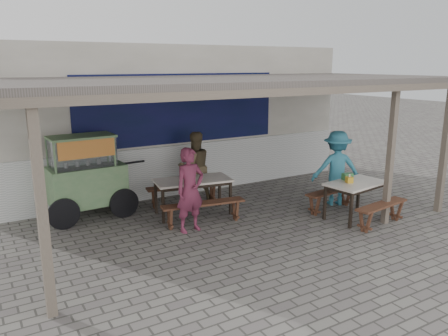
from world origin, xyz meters
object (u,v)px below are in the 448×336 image
patron_wall_side (195,167)px  bench_right_wall (331,195)px  table_right (356,186)px  patron_right_table (336,168)px  bench_left_street (204,208)px  condiment_jar (201,174)px  table_left (193,183)px  patron_street_side (190,190)px  bench_right_street (381,210)px  tissue_box (349,180)px  bench_left_wall (184,190)px  donation_box (347,177)px  condiment_bowl (187,177)px  vendor_cart (86,174)px

patron_wall_side → bench_right_wall: bearing=139.7°
table_right → patron_right_table: 0.93m
bench_left_street → table_right: 3.10m
condiment_jar → bench_left_street: bearing=-114.8°
table_left → patron_street_side: patron_street_side is taller
bench_right_street → tissue_box: tissue_box is taller
bench_left_wall → donation_box: (2.61, -2.30, 0.47)m
patron_street_side → condiment_bowl: 1.04m
bench_right_wall → vendor_cart: 5.10m
patron_street_side → bench_left_street: bearing=17.0°
condiment_jar → patron_wall_side: bearing=74.0°
table_left → bench_left_wall: size_ratio=0.98×
patron_wall_side → bench_left_street: bearing=72.5°
table_left → condiment_bowl: 0.19m
table_right → patron_right_table: bearing=62.8°
table_right → condiment_jar: condiment_jar is taller
table_left → condiment_bowl: (-0.07, 0.14, 0.10)m
tissue_box → donation_box: 0.23m
vendor_cart → patron_right_table: (4.97, -1.90, -0.10)m
bench_right_street → patron_wall_side: patron_wall_side is taller
table_left → bench_left_wall: 0.75m
patron_wall_side → bench_right_street: bearing=129.0°
bench_right_wall → condiment_bowl: condiment_bowl is taller
bench_left_wall → patron_right_table: 3.41m
bench_right_wall → condiment_jar: condiment_jar is taller
patron_wall_side → bench_left_wall: bearing=26.9°
bench_right_wall → table_right: bearing=-90.0°
patron_wall_side → table_right: bearing=133.6°
bench_right_wall → bench_right_street: bearing=-90.0°
donation_box → condiment_bowl: donation_box is taller
table_left → patron_right_table: (3.03, -1.01, 0.15)m
tissue_box → bench_right_wall: bearing=83.0°
tissue_box → condiment_bowl: (-2.65, 1.97, -0.03)m
patron_wall_side → condiment_bowl: 0.86m
condiment_bowl → bench_right_wall: bearing=-27.6°
patron_wall_side → tissue_box: patron_wall_side is taller
bench_right_wall → condiment_bowl: 3.09m
patron_right_table → bench_right_wall: bearing=63.2°
tissue_box → bench_left_wall: bearing=134.9°
bench_right_wall → patron_wall_side: 3.06m
bench_left_street → condiment_bowl: bearing=96.4°
table_right → tissue_box: 0.21m
donation_box → condiment_jar: (-2.45, 1.78, -0.03)m
tissue_box → condiment_jar: tissue_box is taller
bench_right_wall → patron_wall_side: size_ratio=0.86×
table_right → tissue_box: tissue_box is taller
table_right → donation_box: donation_box is taller
table_right → bench_right_wall: bearing=90.0°
bench_right_wall → patron_street_side: 3.17m
table_right → patron_wall_side: size_ratio=0.83×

